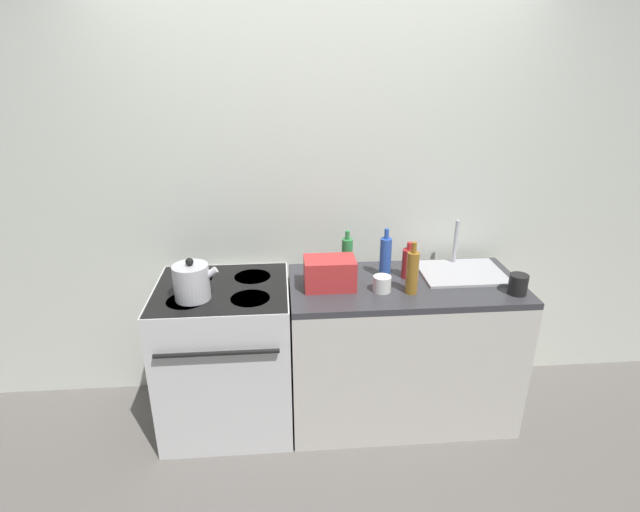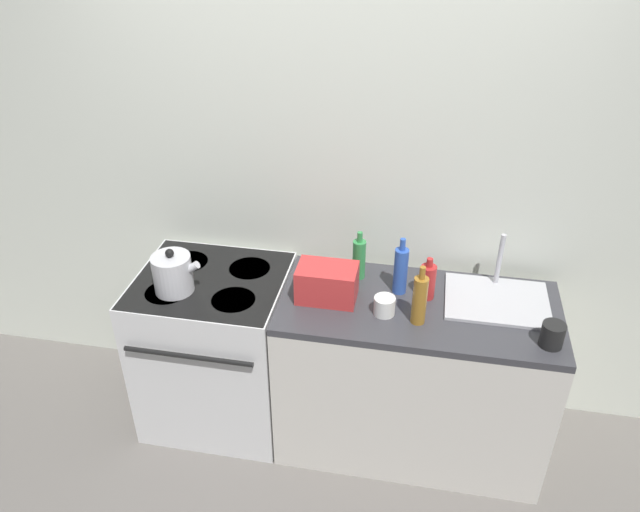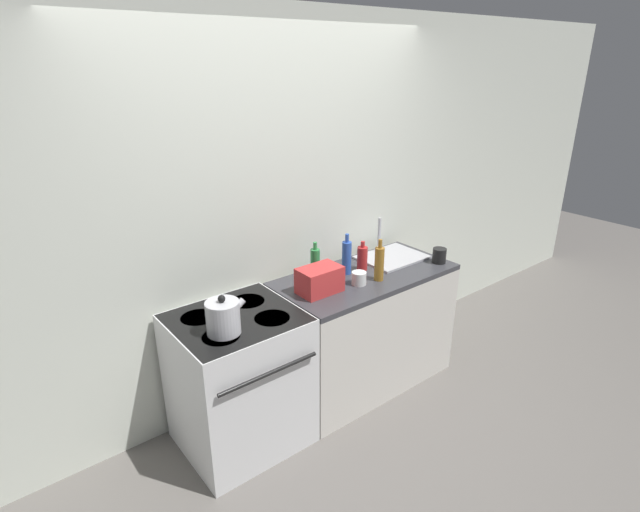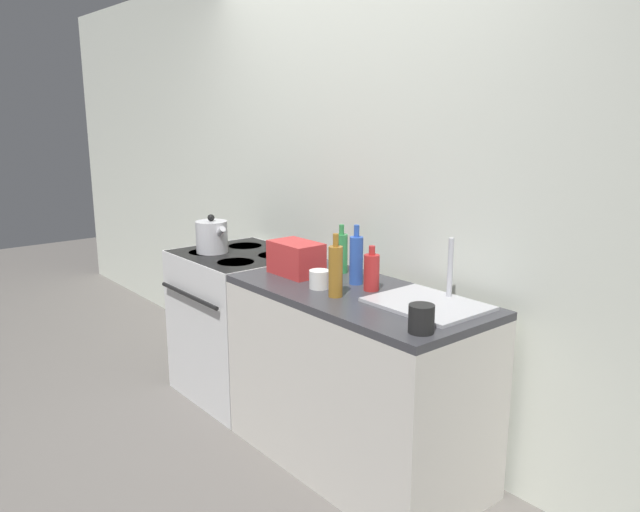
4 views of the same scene
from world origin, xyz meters
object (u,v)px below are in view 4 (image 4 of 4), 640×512
bottle_amber (336,271)px  cup_white (319,279)px  kettle (212,236)px  bottle_green (341,253)px  toaster (296,258)px  bottle_red (372,272)px  bottle_blue (356,259)px  cup_black (421,319)px  stove (243,322)px

bottle_amber → cup_white: (-0.15, 0.03, -0.08)m
kettle → bottle_green: bottle_green is taller
toaster → bottle_red: size_ratio=1.30×
bottle_blue → cup_black: bearing=-22.5°
bottle_green → cup_black: bearing=-22.6°
toaster → bottle_blue: (0.33, 0.12, 0.04)m
bottle_amber → cup_black: size_ratio=2.65×
bottle_amber → cup_white: 0.17m
kettle → cup_white: (1.00, 0.00, -0.05)m
kettle → toaster: bearing=5.8°
bottle_amber → bottle_green: bottle_amber is taller
bottle_amber → cup_black: 0.57m
bottle_red → cup_white: bottle_red is taller
toaster → bottle_blue: bearing=19.3°
cup_black → cup_white: 0.72m
cup_black → bottle_red: bearing=154.6°
bottle_amber → cup_white: bottle_amber is taller
cup_black → stove: bearing=172.8°
kettle → bottle_red: 1.20m
stove → kettle: kettle is taller
stove → bottle_red: (1.06, 0.05, 0.52)m
bottle_amber → stove: bearing=172.1°
kettle → cup_black: (1.72, -0.09, -0.04)m
kettle → bottle_amber: bottle_amber is taller
bottle_blue → cup_black: 0.72m
kettle → cup_black: 1.72m
stove → cup_white: size_ratio=9.08×
bottle_blue → bottle_green: bottle_blue is taller
toaster → cup_black: 1.01m
bottle_amber → bottle_red: bottle_amber is taller
stove → kettle: (-0.13, -0.11, 0.53)m
bottle_blue → bottle_green: (-0.21, 0.09, -0.02)m
cup_white → bottle_green: bearing=119.4°
stove → bottle_amber: bottle_amber is taller
kettle → bottle_red: kettle is taller
stove → bottle_amber: (1.03, -0.14, 0.55)m
bottle_blue → toaster: bearing=-160.7°
stove → kettle: size_ratio=3.75×
stove → bottle_blue: 1.08m
kettle → cup_black: size_ratio=2.15×
toaster → cup_white: toaster is taller
bottle_green → bottle_blue: bearing=-22.9°
bottle_blue → cup_black: bottle_blue is taller
cup_white → bottle_amber: bearing=-11.5°
stove → bottle_amber: bearing=-7.9°
stove → kettle: bearing=-138.9°
bottle_amber → cup_black: bearing=-5.8°
kettle → cup_white: bearing=0.1°
kettle → bottle_amber: size_ratio=0.81×
bottle_red → bottle_green: 0.35m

